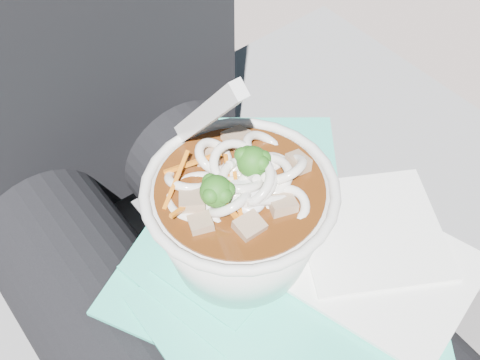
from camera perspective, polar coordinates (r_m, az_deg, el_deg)
stone_ledge at (r=0.98m, az=-5.75°, el=-14.98°), size 1.02×0.54×0.47m
lap at (r=0.65m, az=-0.49°, el=-13.10°), size 0.32×0.48×0.14m
person_body at (r=0.67m, az=-5.22°, el=-6.49°), size 0.34×0.94×1.01m
plastic_bag at (r=0.59m, az=2.40°, el=-7.87°), size 0.31×0.34×0.02m
napkins at (r=0.59m, az=12.11°, el=-6.38°), size 0.18×0.21×0.01m
udon_bowl at (r=0.54m, az=-0.01°, el=-2.80°), size 0.18×0.18×0.20m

